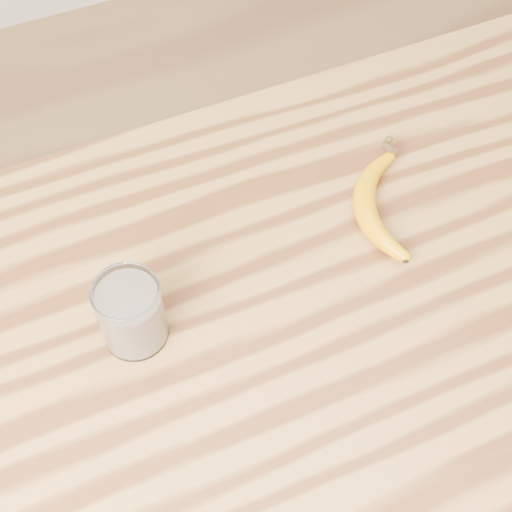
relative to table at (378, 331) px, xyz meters
name	(u,v)px	position (x,y,z in m)	size (l,w,h in m)	color
table	(378,331)	(0.00, 0.00, 0.00)	(1.20, 0.80, 0.90)	#9F6C36
smoothie_glass	(131,314)	(-0.33, 0.06, 0.18)	(0.08, 0.08, 0.10)	white
banana	(364,205)	(0.02, 0.12, 0.15)	(0.10, 0.26, 0.03)	#DB8E00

